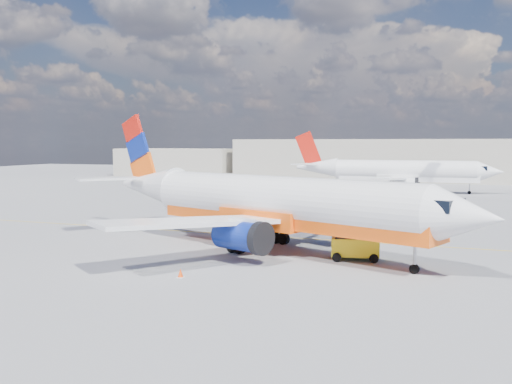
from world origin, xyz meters
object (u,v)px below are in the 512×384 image
(gse_tug, at_px, (354,244))
(traffic_cone, at_px, (180,273))
(second_jet, at_px, (398,172))
(main_jet, at_px, (269,203))

(gse_tug, bearing_deg, traffic_cone, -145.73)
(traffic_cone, bearing_deg, second_jet, 85.15)
(main_jet, xyz_separation_m, second_jet, (3.05, 49.48, -0.24))
(second_jet, bearing_deg, main_jet, -96.34)
(second_jet, xyz_separation_m, gse_tug, (3.04, -50.72, -2.06))
(second_jet, distance_m, gse_tug, 50.85)
(main_jet, bearing_deg, traffic_cone, -80.72)
(second_jet, height_order, traffic_cone, second_jet)
(main_jet, relative_size, traffic_cone, 64.98)
(second_jet, xyz_separation_m, traffic_cone, (-4.99, -58.80, -2.81))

